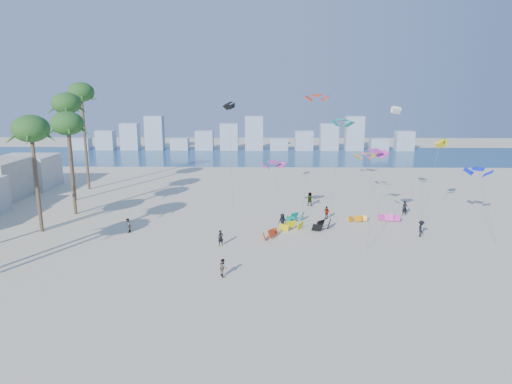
{
  "coord_description": "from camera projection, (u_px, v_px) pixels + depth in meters",
  "views": [
    {
      "loc": [
        3.8,
        -30.83,
        15.36
      ],
      "look_at": [
        3.0,
        16.0,
        4.5
      ],
      "focal_mm": 31.84,
      "sensor_mm": 36.0,
      "label": 1
    }
  ],
  "objects": [
    {
      "name": "kitesurfer_near",
      "position": [
        221.0,
        238.0,
        44.91
      ],
      "size": [
        0.68,
        0.59,
        1.58
      ],
      "primitive_type": "imported",
      "rotation": [
        0.0,
        0.0,
        0.44
      ],
      "color": "black",
      "rests_on": "ground"
    },
    {
      "name": "ground",
      "position": [
        212.0,
        300.0,
        33.56
      ],
      "size": [
        220.0,
        220.0,
        0.0
      ],
      "primitive_type": "plane",
      "color": "beige",
      "rests_on": "ground"
    },
    {
      "name": "ocean",
      "position": [
        247.0,
        156.0,
        103.69
      ],
      "size": [
        220.0,
        220.0,
        0.0
      ],
      "primitive_type": "plane",
      "color": "navy",
      "rests_on": "ground"
    },
    {
      "name": "grounded_kites",
      "position": [
        317.0,
        223.0,
        50.82
      ],
      "size": [
        16.42,
        9.29,
        0.97
      ],
      "color": "red",
      "rests_on": "ground"
    },
    {
      "name": "palm_row",
      "position": [
        14.0,
        119.0,
        46.94
      ],
      "size": [
        8.88,
        44.8,
        16.06
      ],
      "color": "brown",
      "rests_on": "ground"
    },
    {
      "name": "kitesurfer_mid",
      "position": [
        223.0,
        268.0,
        37.58
      ],
      "size": [
        0.82,
        0.91,
        1.53
      ],
      "primitive_type": "imported",
      "rotation": [
        0.0,
        0.0,
        1.95
      ],
      "color": "gray",
      "rests_on": "ground"
    },
    {
      "name": "distant_skyline",
      "position": [
        244.0,
        138.0,
        112.75
      ],
      "size": [
        85.0,
        3.0,
        8.4
      ],
      "color": "#9EADBF",
      "rests_on": "ground"
    },
    {
      "name": "flying_kites",
      "position": [
        356.0,
        131.0,
        52.09
      ],
      "size": [
        30.28,
        19.56,
        14.93
      ],
      "color": "#E532B0",
      "rests_on": "ground"
    },
    {
      "name": "kitesurfers_far",
      "position": [
        317.0,
        214.0,
        53.11
      ],
      "size": [
        32.61,
        13.7,
        1.84
      ],
      "color": "black",
      "rests_on": "ground"
    }
  ]
}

